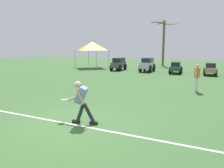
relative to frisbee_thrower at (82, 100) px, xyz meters
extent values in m
plane|color=#396130|center=(-0.40, -0.14, -0.79)|extent=(80.00, 80.00, 0.00)
cube|color=white|center=(-0.40, -0.24, -0.79)|extent=(18.27, 0.43, 0.01)
cylinder|color=#23232D|center=(-0.05, -0.01, -0.43)|extent=(0.37, 0.19, 0.72)
cube|color=black|center=(-0.21, -0.05, -0.74)|extent=(0.28, 0.15, 0.10)
cylinder|color=#23232D|center=(0.25, 0.05, -0.43)|extent=(0.45, 0.21, 0.69)
cube|color=black|center=(0.40, 0.09, -0.74)|extent=(0.28, 0.15, 0.10)
cube|color=#7A84C6|center=(-0.01, 0.00, 0.17)|extent=(0.47, 0.42, 0.57)
sphere|color=tan|center=(-0.12, -0.03, 0.51)|extent=(0.25, 0.25, 0.21)
cylinder|color=white|center=(-0.12, -0.03, 0.54)|extent=(0.25, 0.25, 0.03)
cylinder|color=tan|center=(-0.32, 0.12, 0.03)|extent=(0.58, 0.20, 0.27)
cylinder|color=tan|center=(0.08, -0.19, 0.15)|extent=(0.29, 0.14, 0.49)
cylinder|color=white|center=(-0.75, 0.04, -0.08)|extent=(0.35, 0.35, 0.05)
cylinder|color=silver|center=(2.74, 7.08, -0.38)|extent=(0.13, 0.13, 0.82)
cylinder|color=silver|center=(2.78, 7.26, -0.38)|extent=(0.13, 0.13, 0.82)
cube|color=orange|center=(2.76, 7.17, 0.30)|extent=(0.27, 0.38, 0.54)
cylinder|color=beige|center=(2.71, 6.96, 0.31)|extent=(0.09, 0.09, 0.52)
cylinder|color=beige|center=(2.81, 7.37, 0.31)|extent=(0.09, 0.09, 0.52)
sphere|color=beige|center=(2.76, 7.17, 0.67)|extent=(0.24, 0.24, 0.20)
cube|color=#474C51|center=(-6.10, 15.64, -0.19)|extent=(1.17, 2.48, 0.55)
cube|color=#1E232B|center=(-6.11, 15.79, 0.32)|extent=(1.00, 1.87, 0.46)
cylinder|color=black|center=(-6.65, 16.43, -0.46)|extent=(0.24, 0.67, 0.66)
cylinder|color=black|center=(-5.69, 16.51, -0.46)|extent=(0.24, 0.67, 0.66)
cylinder|color=black|center=(-6.50, 14.76, -0.46)|extent=(0.24, 0.67, 0.66)
cylinder|color=black|center=(-5.54, 14.85, -0.46)|extent=(0.24, 0.67, 0.66)
cube|color=#B7BABF|center=(-2.90, 15.77, -0.13)|extent=(1.08, 2.39, 0.60)
cube|color=#1E232B|center=(-2.90, 15.82, 0.39)|extent=(0.93, 1.59, 0.44)
cylinder|color=black|center=(-3.42, 16.53, -0.43)|extent=(0.21, 0.73, 0.72)
cylinder|color=black|center=(-2.44, 16.57, -0.43)|extent=(0.21, 0.73, 0.72)
cylinder|color=black|center=(-3.35, 14.97, -0.43)|extent=(0.21, 0.73, 0.72)
cylinder|color=black|center=(-2.38, 15.02, -0.43)|extent=(0.21, 0.73, 0.72)
cube|color=#235133|center=(0.01, 15.53, -0.28)|extent=(1.10, 2.27, 0.42)
cube|color=#1E232B|center=(0.02, 15.43, 0.12)|extent=(0.89, 1.17, 0.38)
cylinder|color=black|center=(-0.51, 16.25, -0.49)|extent=(0.24, 0.61, 0.60)
cylinder|color=black|center=(0.39, 16.34, -0.49)|extent=(0.24, 0.61, 0.60)
cylinder|color=black|center=(-0.37, 14.72, -0.49)|extent=(0.24, 0.61, 0.60)
cylinder|color=black|center=(0.53, 14.81, -0.49)|extent=(0.24, 0.61, 0.60)
cube|color=#998466|center=(2.99, 15.61, -0.28)|extent=(1.10, 2.28, 0.42)
cube|color=#1E232B|center=(3.00, 15.51, 0.12)|extent=(0.89, 1.17, 0.38)
cylinder|color=black|center=(2.47, 16.33, -0.49)|extent=(0.24, 0.61, 0.60)
cylinder|color=black|center=(3.37, 16.42, -0.49)|extent=(0.24, 0.61, 0.60)
cylinder|color=black|center=(2.62, 14.80, -0.49)|extent=(0.24, 0.61, 0.60)
cylinder|color=black|center=(3.51, 14.88, -0.49)|extent=(0.24, 0.61, 0.60)
cylinder|color=brown|center=(-3.32, 23.79, 2.17)|extent=(0.30, 0.30, 5.93)
ellipsoid|color=#365F28|center=(-2.36, 23.65, 4.61)|extent=(1.95, 0.52, 0.20)
ellipsoid|color=#365F28|center=(-2.96, 24.44, 4.74)|extent=(0.93, 1.42, 0.19)
ellipsoid|color=#365F28|center=(-3.98, 24.50, 4.83)|extent=(1.51, 1.60, 0.15)
ellipsoid|color=#365F28|center=(-4.11, 23.26, 4.87)|extent=(1.71, 1.26, 0.14)
ellipsoid|color=#365F28|center=(-3.16, 23.07, 4.72)|extent=(0.57, 1.48, 0.20)
cylinder|color=#B2B5BA|center=(-8.63, 18.17, 0.26)|extent=(0.06, 0.06, 2.10)
cylinder|color=#B2B5BA|center=(-11.57, 18.17, 0.26)|extent=(0.06, 0.06, 2.10)
cylinder|color=#B2B5BA|center=(-8.63, 15.23, 0.26)|extent=(0.06, 0.06, 2.10)
cylinder|color=#B2B5BA|center=(-11.57, 15.23, 0.26)|extent=(0.06, 0.06, 2.10)
pyramid|color=yellow|center=(-10.10, 16.70, 1.81)|extent=(3.09, 3.09, 1.01)
camera|label=1|loc=(4.02, -5.69, 1.70)|focal=35.00mm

